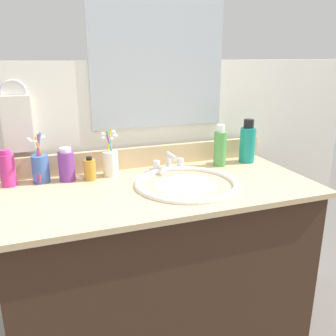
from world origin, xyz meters
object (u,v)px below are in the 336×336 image
Objects in this scene: hand_towel at (17,124)px; bottle_mouthwash_teal at (247,143)px; cup_blue_plastic at (41,167)px; bottle_soap_pink at (8,169)px; faucet at (169,164)px; bottle_cream_purple at (67,165)px; bottle_toner_green at (220,147)px; cup_white_ceramic at (111,161)px; bottle_oil_amber at (90,169)px.

bottle_mouthwash_teal is at bearing -6.70° from hand_towel.
hand_towel is at bearing 129.35° from cup_blue_plastic.
bottle_soap_pink is at bearing 178.42° from bottle_mouthwash_teal.
hand_towel is 0.63m from faucet.
bottle_mouthwash_teal is at bearing 0.32° from faucet.
hand_towel is at bearing 173.30° from bottle_mouthwash_teal.
bottle_soap_pink is 1.06× the size of bottle_cream_purple.
bottle_mouthwash_teal is 0.91m from cup_blue_plastic.
bottle_toner_green is 0.76m from cup_blue_plastic.
bottle_mouthwash_teal reaches higher than cup_blue_plastic.
cup_white_ceramic is at bearing -2.82° from cup_blue_plastic.
bottle_soap_pink is at bearing 178.48° from cup_white_ceramic.
cup_blue_plastic is (-0.91, 0.03, -0.03)m from bottle_mouthwash_teal.
bottle_soap_pink is (-0.88, 0.04, -0.02)m from bottle_toner_green.
bottle_mouthwash_teal reaches higher than bottle_cream_purple.
cup_white_ceramic is (-0.25, 0.02, 0.03)m from faucet.
cup_blue_plastic is at bearing 176.32° from faucet.
hand_towel reaches higher than cup_white_ceramic.
cup_blue_plastic reaches higher than bottle_soap_pink.
cup_white_ceramic reaches higher than bottle_soap_pink.
cup_white_ceramic is (0.18, 0.00, -0.00)m from bottle_cream_purple.
faucet is at bearing -11.21° from hand_towel.
bottle_oil_amber reaches higher than faucet.
bottle_toner_green is 0.66m from bottle_cream_purple.
hand_towel is 1.13× the size of cup_white_ceramic.
bottle_mouthwash_teal is at bearing -1.15° from bottle_cream_purple.
bottle_cream_purple is at bearing 164.80° from bottle_oil_amber.
bottle_soap_pink reaches higher than faucet.
bottle_soap_pink is 0.22m from bottle_cream_purple.
cup_blue_plastic reaches higher than cup_white_ceramic.
bottle_mouthwash_teal reaches higher than cup_white_ceramic.
faucet is 0.34m from bottle_oil_amber.
cup_blue_plastic is (-0.10, 0.02, -0.00)m from bottle_cream_purple.
hand_towel is 0.19m from cup_blue_plastic.
bottle_soap_pink is (-1.03, 0.03, -0.02)m from bottle_mouthwash_teal.
bottle_oil_amber is (-0.34, -0.00, 0.02)m from faucet.
bottle_oil_amber is (0.25, -0.12, -0.18)m from hand_towel.
faucet is at bearing -179.68° from bottle_mouthwash_teal.
bottle_soap_pink is at bearing 176.81° from bottle_cream_purple.
bottle_mouthwash_teal is at bearing -1.98° from cup_blue_plastic.
bottle_toner_green is (0.83, -0.12, -0.14)m from hand_towel.
faucet is at bearing -4.62° from cup_white_ceramic.
cup_blue_plastic is (0.12, 0.00, -0.01)m from bottle_soap_pink.
hand_towel is at bearing 60.44° from bottle_soap_pink.
bottle_mouthwash_teal is at bearing 0.55° from bottle_oil_amber.
cup_white_ceramic is at bearing 175.38° from faucet.
hand_towel reaches higher than bottle_toner_green.
cup_blue_plastic is (-0.76, 0.04, -0.02)m from bottle_toner_green.
bottle_soap_pink is 0.73× the size of cup_white_ceramic.
bottle_oil_amber is 0.49× the size of cup_blue_plastic.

